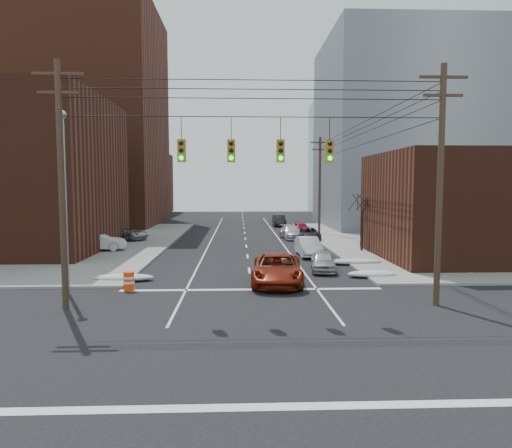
{
  "coord_description": "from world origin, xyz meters",
  "views": [
    {
      "loc": [
        -0.67,
        -17.51,
        5.57
      ],
      "look_at": [
        0.47,
        12.77,
        3.0
      ],
      "focal_mm": 32.0,
      "sensor_mm": 36.0,
      "label": 1
    }
  ],
  "objects": [
    {
      "name": "street_light",
      "position": [
        -9.5,
        6.0,
        5.54
      ],
      "size": [
        0.44,
        0.44,
        9.32
      ],
      "color": "gray",
      "rests_on": "ground"
    },
    {
      "name": "snow_nw",
      "position": [
        -7.4,
        9.0,
        0.21
      ],
      "size": [
        3.5,
        1.08,
        0.42
      ],
      "primitive_type": "ellipsoid",
      "color": "silver",
      "rests_on": "ground"
    },
    {
      "name": "parked_car_e",
      "position": [
        6.4,
        34.07,
        0.69
      ],
      "size": [
        2.08,
        4.18,
        1.37
      ],
      "primitive_type": "imported",
      "rotation": [
        0.0,
        0.0,
        0.12
      ],
      "color": "maroon",
      "rests_on": "ground"
    },
    {
      "name": "lot_car_d",
      "position": [
        -18.18,
        26.46,
        0.76
      ],
      "size": [
        3.77,
        1.94,
        1.23
      ],
      "primitive_type": "imported",
      "rotation": [
        0.0,
        0.0,
        1.43
      ],
      "color": "#B8B7BC",
      "rests_on": "sidewalk_nw"
    },
    {
      "name": "parked_car_d",
      "position": [
        4.8,
        29.69,
        0.69
      ],
      "size": [
        2.32,
        4.88,
        1.37
      ],
      "primitive_type": "imported",
      "rotation": [
        0.0,
        0.0,
        0.09
      ],
      "color": "silver",
      "rests_on": "ground"
    },
    {
      "name": "red_pickup",
      "position": [
        1.5,
        8.0,
        0.83
      ],
      "size": [
        3.22,
        6.2,
        1.67
      ],
      "primitive_type": "imported",
      "rotation": [
        0.0,
        0.0,
        -0.08
      ],
      "color": "maroon",
      "rests_on": "ground"
    },
    {
      "name": "utility_pole_left",
      "position": [
        -8.5,
        3.0,
        5.78
      ],
      "size": [
        2.2,
        0.28,
        11.0
      ],
      "color": "#473323",
      "rests_on": "ground"
    },
    {
      "name": "construction_barrel",
      "position": [
        -6.5,
        6.5,
        0.52
      ],
      "size": [
        0.69,
        0.69,
        1.01
      ],
      "rotation": [
        0.0,
        0.0,
        -0.23
      ],
      "color": "#FF410D",
      "rests_on": "ground"
    },
    {
      "name": "utility_pole_right",
      "position": [
        8.5,
        3.0,
        5.78
      ],
      "size": [
        2.2,
        0.28,
        11.0
      ],
      "color": "#473323",
      "rests_on": "ground"
    },
    {
      "name": "lot_car_a",
      "position": [
        -12.39,
        20.54,
        0.9
      ],
      "size": [
        4.76,
        2.36,
        1.5
      ],
      "primitive_type": "imported",
      "rotation": [
        0.0,
        0.0,
        1.75
      ],
      "color": "silver",
      "rests_on": "sidewalk_nw"
    },
    {
      "name": "parked_car_c",
      "position": [
        6.4,
        28.28,
        0.65
      ],
      "size": [
        2.33,
        4.76,
        1.3
      ],
      "primitive_type": "imported",
      "rotation": [
        0.0,
        0.0,
        -0.04
      ],
      "color": "black",
      "rests_on": "ground"
    },
    {
      "name": "parked_car_b",
      "position": [
        4.8,
        18.05,
        0.75
      ],
      "size": [
        1.71,
        4.58,
        1.49
      ],
      "primitive_type": "imported",
      "rotation": [
        0.0,
        0.0,
        0.03
      ],
      "color": "beige",
      "rests_on": "ground"
    },
    {
      "name": "ground",
      "position": [
        0.0,
        0.0,
        0.0
      ],
      "size": [
        160.0,
        160.0,
        0.0
      ],
      "primitive_type": "plane",
      "color": "black",
      "rests_on": "ground"
    },
    {
      "name": "snow_east_far",
      "position": [
        7.4,
        14.0,
        0.21
      ],
      "size": [
        4.0,
        1.08,
        0.42
      ],
      "primitive_type": "ellipsoid",
      "color": "silver",
      "rests_on": "ground"
    },
    {
      "name": "building_brick_far",
      "position": [
        -26.0,
        74.0,
        6.0
      ],
      "size": [
        22.0,
        18.0,
        12.0
      ],
      "primitive_type": "cube",
      "color": "#4E2317",
      "rests_on": "ground"
    },
    {
      "name": "parked_car_a",
      "position": [
        4.8,
        11.64,
        0.65
      ],
      "size": [
        2.01,
        4.0,
        1.31
      ],
      "primitive_type": "imported",
      "rotation": [
        0.0,
        0.0,
        -0.12
      ],
      "color": "#B7B7BC",
      "rests_on": "ground"
    },
    {
      "name": "bare_tree",
      "position": [
        9.59,
        20.0,
        2.32
      ],
      "size": [
        2.09,
        2.2,
        4.93
      ],
      "color": "black",
      "rests_on": "ground"
    },
    {
      "name": "building_glass",
      "position": [
        24.0,
        70.0,
        11.0
      ],
      "size": [
        20.0,
        18.0,
        22.0
      ],
      "primitive_type": "cube",
      "color": "gray",
      "rests_on": "ground"
    },
    {
      "name": "building_office",
      "position": [
        22.0,
        44.0,
        12.5
      ],
      "size": [
        22.0,
        20.0,
        25.0
      ],
      "primitive_type": "cube",
      "color": "gray",
      "rests_on": "ground"
    },
    {
      "name": "traffic_signals",
      "position": [
        0.1,
        2.97,
        7.17
      ],
      "size": [
        17.0,
        0.42,
        2.02
      ],
      "color": "black",
      "rests_on": "ground"
    },
    {
      "name": "utility_pole_far",
      "position": [
        8.5,
        34.0,
        5.78
      ],
      "size": [
        2.2,
        0.28,
        11.0
      ],
      "color": "#473323",
      "rests_on": "ground"
    },
    {
      "name": "building_brick_tall",
      "position": [
        -24.0,
        48.0,
        15.0
      ],
      "size": [
        24.0,
        20.0,
        30.0
      ],
      "primitive_type": "cube",
      "color": "brown",
      "rests_on": "ground"
    },
    {
      "name": "parked_car_f",
      "position": [
        4.8,
        44.62,
        0.76
      ],
      "size": [
        1.67,
        4.65,
        1.53
      ],
      "primitive_type": "imported",
      "rotation": [
        0.0,
        0.0,
        0.01
      ],
      "color": "black",
      "rests_on": "ground"
    },
    {
      "name": "lot_car_c",
      "position": [
        -17.46,
        21.8,
        0.92
      ],
      "size": [
        5.66,
        3.42,
        1.53
      ],
      "primitive_type": "imported",
      "rotation": [
        0.0,
        0.0,
        1.83
      ],
      "color": "black",
      "rests_on": "sidewalk_nw"
    },
    {
      "name": "building_storefront",
      "position": [
        18.0,
        16.0,
        4.0
      ],
      "size": [
        16.0,
        12.0,
        8.0
      ],
      "primitive_type": "cube",
      "color": "#4E2317",
      "rests_on": "ground"
    },
    {
      "name": "lot_car_b",
      "position": [
        -12.06,
        28.22,
        0.82
      ],
      "size": [
        5.33,
        4.07,
        1.35
      ],
      "primitive_type": "imported",
      "rotation": [
        0.0,
        0.0,
        1.14
      ],
      "color": "#9D9DA1",
      "rests_on": "sidewalk_nw"
    },
    {
      "name": "snow_ne",
      "position": [
        7.4,
        9.5,
        0.21
      ],
      "size": [
        3.0,
        1.08,
        0.42
      ],
      "primitive_type": "ellipsoid",
      "color": "silver",
      "rests_on": "ground"
    }
  ]
}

